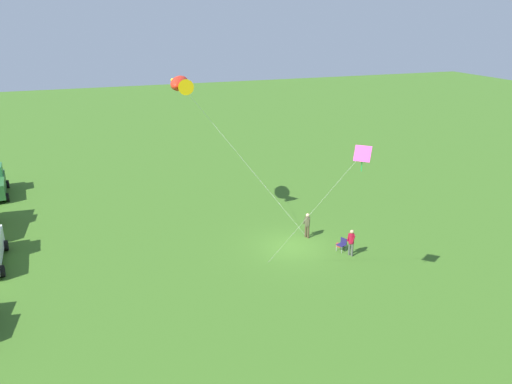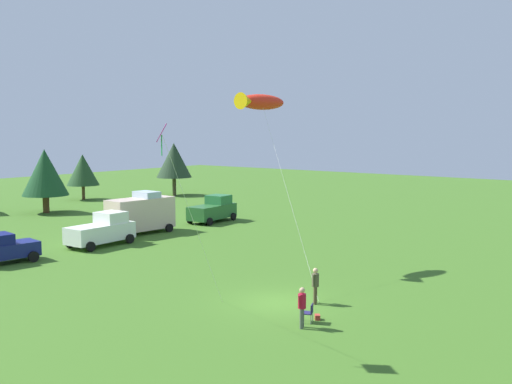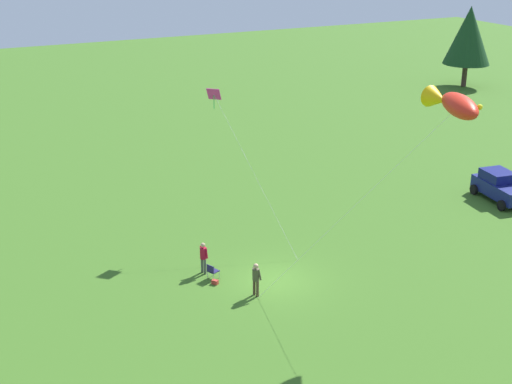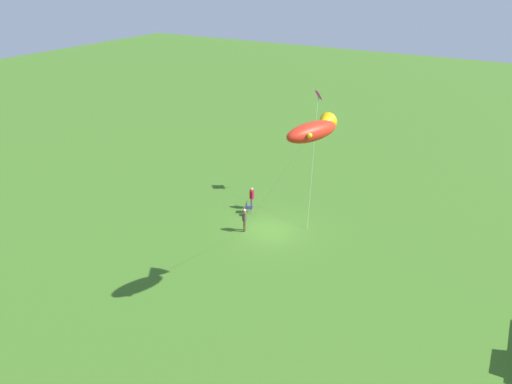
# 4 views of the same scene
# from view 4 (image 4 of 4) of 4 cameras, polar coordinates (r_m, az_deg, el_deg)

# --- Properties ---
(ground_plane) EXTENTS (160.00, 160.00, 0.00)m
(ground_plane) POSITION_cam_4_polar(r_m,az_deg,el_deg) (35.62, 1.61, -4.41)
(ground_plane) COLOR #3B6720
(person_kite_flyer) EXTENTS (0.57, 0.44, 1.74)m
(person_kite_flyer) POSITION_cam_4_polar(r_m,az_deg,el_deg) (35.09, -1.32, -2.99)
(person_kite_flyer) COLOR #4A3A27
(person_kite_flyer) RESTS_ON ground
(folding_chair) EXTENTS (0.63, 0.63, 0.82)m
(folding_chair) POSITION_cam_4_polar(r_m,az_deg,el_deg) (37.85, -0.91, -1.71)
(folding_chair) COLOR #211D4E
(folding_chair) RESTS_ON ground
(person_spectator) EXTENTS (0.59, 0.44, 1.74)m
(person_spectator) POSITION_cam_4_polar(r_m,az_deg,el_deg) (38.30, -0.49, -0.49)
(person_spectator) COLOR #4D5549
(person_spectator) RESTS_ON ground
(backpack_on_grass) EXTENTS (0.39, 0.37, 0.22)m
(backpack_on_grass) POSITION_cam_4_polar(r_m,az_deg,el_deg) (37.63, -1.47, -2.53)
(backpack_on_grass) COLOR #A93429
(backpack_on_grass) RESTS_ON ground
(kite_large_fish) EXTENTS (6.50, 8.23, 10.43)m
(kite_large_fish) POSITION_cam_4_polar(r_m,az_deg,el_deg) (24.64, 6.74, 7.08)
(kite_large_fish) COLOR red
(kite_large_fish) RESTS_ON ground
(kite_diamond_rainbow) EXTENTS (6.41, 2.73, 8.53)m
(kite_diamond_rainbow) POSITION_cam_4_polar(r_m,az_deg,el_deg) (38.80, 7.11, 10.40)
(kite_diamond_rainbow) COLOR #D82F92
(kite_diamond_rainbow) RESTS_ON ground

